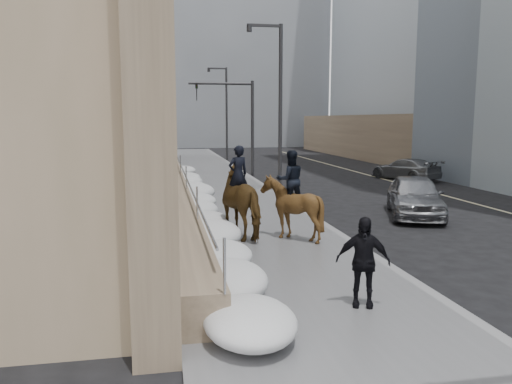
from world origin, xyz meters
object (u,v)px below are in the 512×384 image
Objects in this scene: mounted_horse_left at (245,199)px; mounted_horse_right at (291,203)px; car_grey at (405,169)px; car_silver at (415,196)px; pedestrian at (363,262)px.

mounted_horse_right is (1.25, -0.63, -0.05)m from mounted_horse_left.
car_silver is at bearing 41.46° from car_grey.
mounted_horse_left is at bearing 121.37° from pedestrian.
car_silver is at bearing -153.07° from mounted_horse_right.
car_grey is (10.72, 19.15, -0.33)m from pedestrian.
mounted_horse_left is 1.05× the size of mounted_horse_right.
pedestrian reaches higher than car_grey.
mounted_horse_left reaches higher than car_silver.
mounted_horse_left is 17.74m from car_grey.
mounted_horse_left is at bearing 24.76° from car_grey.
pedestrian is 10.17m from car_silver.
car_silver is at bearing 76.55° from pedestrian.
mounted_horse_left is 0.62× the size of car_grey.
pedestrian is at bearing -102.24° from car_silver.
mounted_horse_right is at bearing -129.94° from car_silver.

